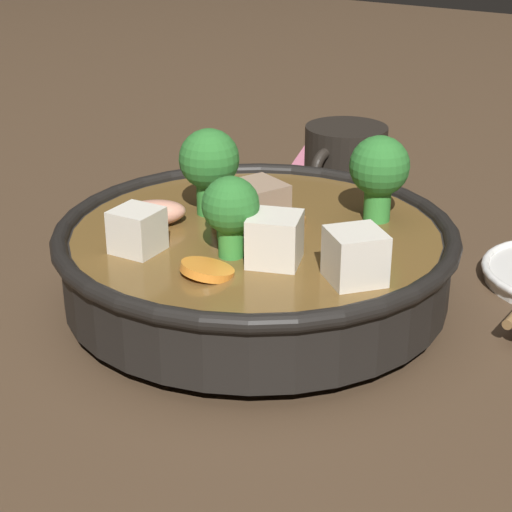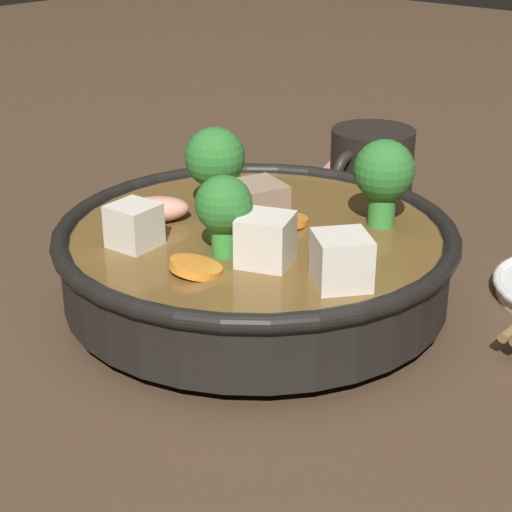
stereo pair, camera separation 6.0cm
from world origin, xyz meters
name	(u,v)px [view 2 (the right image)]	position (x,y,z in m)	size (l,w,h in m)	color
ground_plane	(256,304)	(0.00, 0.00, 0.00)	(3.00, 3.00, 0.00)	#4C3826
stirfry_bowl	(256,251)	(0.00, 0.00, 0.04)	(0.28, 0.28, 0.12)	black
dark_mug	(371,167)	(-0.23, -0.06, 0.04)	(0.10, 0.08, 0.07)	black
napkin	(368,160)	(-0.34, -0.14, 0.00)	(0.13, 0.11, 0.00)	#D16B84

